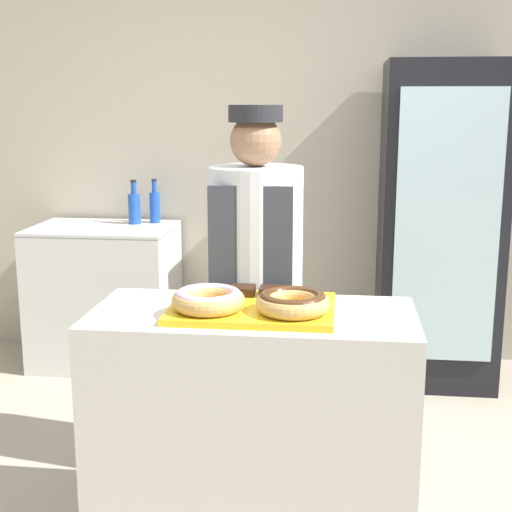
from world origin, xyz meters
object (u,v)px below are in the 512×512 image
Objects in this scene: serving_tray at (253,309)px; beverage_fridge at (439,225)px; chest_freezer at (105,295)px; bottle_blue at (155,206)px; donut_chocolate_glaze at (293,302)px; brownie_back_right at (272,291)px; baker_person at (255,290)px; bottle_blue_b at (134,207)px; donut_light_glaze at (208,299)px; brownie_back_left at (243,290)px.

beverage_fridge is (0.87, 1.76, 0.01)m from serving_tray.
chest_freezer is 3.18× the size of bottle_blue.
donut_chocolate_glaze is 1.97m from beverage_fridge.
brownie_back_right is at bearing -53.57° from chest_freezer.
brownie_back_right is 0.05× the size of baker_person.
baker_person is at bearing 105.69° from brownie_back_right.
donut_chocolate_glaze is at bearing -60.19° from bottle_blue_b.
serving_tray is 2.27× the size of donut_light_glaze.
donut_light_glaze is 0.14× the size of beverage_fridge.
donut_chocolate_glaze is at bearing 0.00° from donut_light_glaze.
bottle_blue_b is (-0.98, 1.89, 0.07)m from serving_tray.
brownie_back_left is 0.05× the size of beverage_fridge.
donut_light_glaze is 2.91× the size of brownie_back_right.
beverage_fridge is at bearing 53.75° from baker_person.
chest_freezer is (-1.29, 1.83, -0.52)m from donut_chocolate_glaze.
bottle_blue_b is at bearing 120.45° from brownie_back_right.
bottle_blue_b is at bearing 113.02° from donut_light_glaze.
bottle_blue is (-0.81, 1.44, 0.14)m from baker_person.
bottle_blue_b is at bearing 119.81° from donut_chocolate_glaze.
brownie_back_right reaches higher than chest_freezer.
donut_chocolate_glaze is at bearing -71.25° from baker_person.
baker_person is 1.66m from bottle_blue.
brownie_back_left is (-0.05, 0.14, 0.03)m from serving_tray.
donut_chocolate_glaze is at bearing -25.34° from serving_tray.
bottle_blue reaches higher than donut_light_glaze.
bottle_blue is (-0.91, 1.81, 0.04)m from brownie_back_right.
chest_freezer is at bearing -144.13° from bottle_blue_b.
beverage_fridge reaches higher than baker_person.
beverage_fridge is 2.11× the size of chest_freezer.
serving_tray is 6.59× the size of brownie_back_left.
beverage_fridge reaches higher than donut_light_glaze.
donut_light_glaze is 2.09m from beverage_fridge.
baker_person reaches higher than donut_chocolate_glaze.
beverage_fridge is at bearing -4.05° from bottle_blue_b.
bottle_blue_b reaches higher than donut_chocolate_glaze.
donut_chocolate_glaze reaches higher than brownie_back_right.
brownie_back_left is 0.05× the size of baker_person.
brownie_back_right is 2.03m from bottle_blue.
brownie_back_left is 1.98m from bottle_blue.
serving_tray is 6.59× the size of brownie_back_right.
donut_light_glaze is at bearing -70.45° from bottle_blue.
chest_freezer is 0.64m from bottle_blue.
brownie_back_left is 0.10× the size of chest_freezer.
brownie_back_right is 2.03m from bottle_blue_b.
baker_person reaches higher than donut_light_glaze.
donut_light_glaze is (-0.15, -0.07, 0.05)m from serving_tray.
bottle_blue_b is (-1.03, 1.75, 0.04)m from brownie_back_right.
brownie_back_right is 0.10× the size of chest_freezer.
baker_person is at bearing -48.90° from chest_freezer.
donut_light_glaze is 0.29m from donut_chocolate_glaze.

